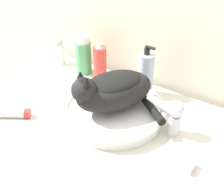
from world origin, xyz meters
name	(u,v)px	position (x,y,z in m)	size (l,w,h in m)	color
wall_back	(160,3)	(0.00, 0.64, 1.20)	(8.00, 0.05, 2.40)	beige
sink_basin	(114,111)	(0.01, 0.30, 0.89)	(0.37, 0.37, 0.05)	white
cat	(112,90)	(0.01, 0.29, 0.99)	(0.34, 0.33, 0.16)	black
faucet	(173,114)	(0.22, 0.34, 0.94)	(0.13, 0.06, 0.14)	silver
soap_pump_bottle	(145,74)	(0.02, 0.50, 0.95)	(0.07, 0.07, 0.22)	silver
spray_bottle_trigger	(100,62)	(-0.20, 0.50, 0.94)	(0.06, 0.06, 0.17)	#DB3D33
mouthwash_bottle	(84,55)	(-0.29, 0.50, 0.95)	(0.07, 0.07, 0.18)	#4CA366
deodorant_stick	(60,52)	(-0.43, 0.50, 0.93)	(0.04, 0.04, 0.13)	silver
cream_tube	(8,113)	(-0.32, 0.08, 0.88)	(0.16, 0.12, 0.04)	silver
soap_bar	(182,163)	(0.32, 0.22, 0.87)	(0.08, 0.05, 0.02)	silver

